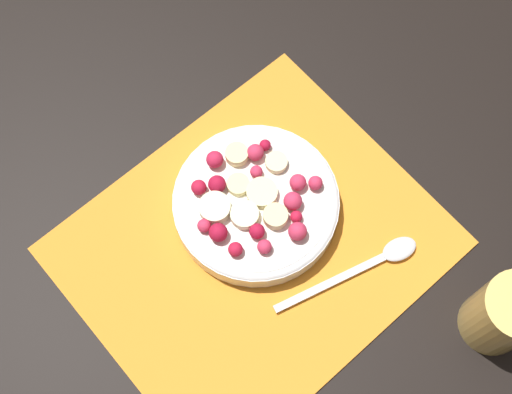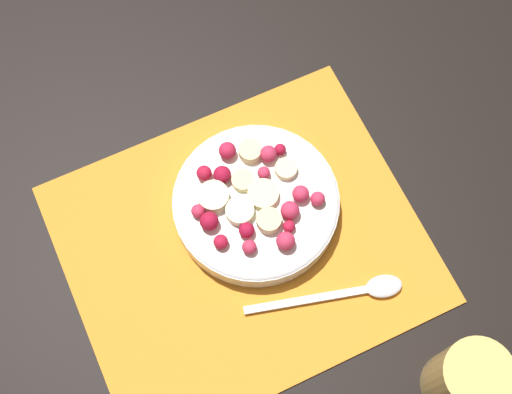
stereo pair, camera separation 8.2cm
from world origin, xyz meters
TOP-DOWN VIEW (x-y plane):
  - ground_plane at (0.00, 0.00)m, footprint 3.00×3.00m
  - placemat at (0.00, 0.00)m, footprint 0.41×0.35m
  - fruit_bowl at (-0.03, -0.03)m, footprint 0.20×0.20m
  - spoon at (-0.09, 0.11)m, footprint 0.18×0.07m
  - drinking_glass at (-0.14, 0.25)m, footprint 0.07×0.07m

SIDE VIEW (x-z plane):
  - ground_plane at x=0.00m, z-range 0.00..0.00m
  - placemat at x=0.00m, z-range 0.00..0.01m
  - spoon at x=-0.09m, z-range 0.01..0.01m
  - fruit_bowl at x=-0.03m, z-range 0.00..0.05m
  - drinking_glass at x=-0.14m, z-range 0.00..0.11m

